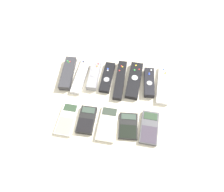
{
  "coord_description": "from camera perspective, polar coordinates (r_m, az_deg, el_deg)",
  "views": [
    {
      "loc": [
        0.07,
        -0.5,
        0.83
      ],
      "look_at": [
        0.0,
        0.03,
        0.01
      ],
      "focal_mm": 35.0,
      "sensor_mm": 36.0,
      "label": 1
    }
  ],
  "objects": [
    {
      "name": "ground_plane",
      "position": [
        0.97,
        -0.23,
        -1.96
      ],
      "size": [
        3.0,
        3.0,
        0.0
      ],
      "primitive_type": "plane",
      "color": "beige"
    },
    {
      "name": "remote_0",
      "position": [
        1.08,
        -11.45,
        5.91
      ],
      "size": [
        0.06,
        0.19,
        0.03
      ],
      "rotation": [
        0.0,
        0.0,
        0.04
      ],
      "color": "#333338",
      "rests_on": "ground_plane"
    },
    {
      "name": "remote_1",
      "position": [
        1.06,
        -8.05,
        5.38
      ],
      "size": [
        0.06,
        0.21,
        0.02
      ],
      "rotation": [
        0.0,
        0.0,
        -0.07
      ],
      "color": "silver",
      "rests_on": "ground_plane"
    },
    {
      "name": "remote_2",
      "position": [
        1.05,
        -4.73,
        5.31
      ],
      "size": [
        0.05,
        0.16,
        0.03
      ],
      "rotation": [
        0.0,
        0.0,
        0.0
      ],
      "color": "gray",
      "rests_on": "ground_plane"
    },
    {
      "name": "remote_3",
      "position": [
        1.05,
        -1.21,
        4.94
      ],
      "size": [
        0.06,
        0.18,
        0.02
      ],
      "rotation": [
        0.0,
        0.0,
        -0.05
      ],
      "color": "black",
      "rests_on": "ground_plane"
    },
    {
      "name": "remote_4",
      "position": [
        1.04,
        2.13,
        4.26
      ],
      "size": [
        0.04,
        0.22,
        0.02
      ],
      "rotation": [
        0.0,
        0.0,
        -0.02
      ],
      "color": "black",
      "rests_on": "ground_plane"
    },
    {
      "name": "remote_5",
      "position": [
        1.04,
        5.85,
        4.14
      ],
      "size": [
        0.07,
        0.21,
        0.02
      ],
      "rotation": [
        0.0,
        0.0,
        -0.07
      ],
      "color": "black",
      "rests_on": "ground_plane"
    },
    {
      "name": "remote_6",
      "position": [
        1.04,
        9.65,
        3.54
      ],
      "size": [
        0.05,
        0.16,
        0.03
      ],
      "rotation": [
        0.0,
        0.0,
        0.05
      ],
      "color": "black",
      "rests_on": "ground_plane"
    },
    {
      "name": "remote_7",
      "position": [
        1.05,
        13.2,
        2.83
      ],
      "size": [
        0.06,
        0.21,
        0.02
      ],
      "rotation": [
        0.0,
        0.0,
        -0.05
      ],
      "color": "white",
      "rests_on": "ground_plane"
    },
    {
      "name": "calculator_0",
      "position": [
        0.95,
        -11.61,
        -5.86
      ],
      "size": [
        0.08,
        0.15,
        0.01
      ],
      "rotation": [
        0.0,
        0.0,
        -0.04
      ],
      "color": "silver",
      "rests_on": "ground_plane"
    },
    {
      "name": "calculator_1",
      "position": [
        0.93,
        -6.64,
        -6.2
      ],
      "size": [
        0.07,
        0.13,
        0.02
      ],
      "rotation": [
        0.0,
        0.0,
        -0.01
      ],
      "color": "black",
      "rests_on": "ground_plane"
    },
    {
      "name": "calculator_2",
      "position": [
        0.92,
        -1.4,
        -7.19
      ],
      "size": [
        0.08,
        0.16,
        0.01
      ],
      "rotation": [
        0.0,
        0.0,
        -0.04
      ],
      "color": "beige",
      "rests_on": "ground_plane"
    },
    {
      "name": "calculator_3",
      "position": [
        0.92,
        4.25,
        -7.79
      ],
      "size": [
        0.08,
        0.12,
        0.01
      ],
      "rotation": [
        0.0,
        0.0,
        0.05
      ],
      "color": "black",
      "rests_on": "ground_plane"
    },
    {
      "name": "calculator_4",
      "position": [
        0.92,
        9.74,
        -8.11
      ],
      "size": [
        0.08,
        0.15,
        0.02
      ],
      "rotation": [
        0.0,
        0.0,
        -0.05
      ],
      "color": "#4C4C51",
      "rests_on": "ground_plane"
    }
  ]
}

